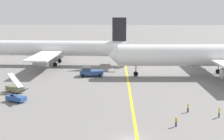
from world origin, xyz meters
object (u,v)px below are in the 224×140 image
(pushback_tug, at_px, (91,72))
(gse_belt_loader_portside, at_px, (16,98))
(ground_crew_wing_walker_right, at_px, (176,121))
(ground_crew_marshaller_foreground, at_px, (188,108))
(ground_crew_ramp_agent_by_cones, at_px, (219,113))
(gse_stair_truck_yellow, at_px, (15,88))
(airliner_at_gate_left, at_px, (48,48))
(airliner_being_pushed, at_px, (212,56))

(pushback_tug, relative_size, gse_belt_loader_portside, 1.91)
(ground_crew_wing_walker_right, bearing_deg, ground_crew_marshaller_foreground, 66.30)
(ground_crew_ramp_agent_by_cones, bearing_deg, ground_crew_wing_walker_right, -149.58)
(ground_crew_ramp_agent_by_cones, xyz_separation_m, ground_crew_wing_walker_right, (-7.99, -4.69, -0.01))
(pushback_tug, height_order, ground_crew_marshaller_foreground, pushback_tug)
(ground_crew_marshaller_foreground, distance_m, ground_crew_wing_walker_right, 8.03)
(gse_belt_loader_portside, height_order, ground_crew_wing_walker_right, gse_belt_loader_portside)
(gse_stair_truck_yellow, height_order, ground_crew_ramp_agent_by_cones, gse_stair_truck_yellow)
(airliner_at_gate_left, xyz_separation_m, gse_belt_loader_portside, (3.36, -42.95, -4.45))
(ground_crew_ramp_agent_by_cones, relative_size, ground_crew_wing_walker_right, 1.01)
(ground_crew_wing_walker_right, bearing_deg, ground_crew_ramp_agent_by_cones, 30.42)
(ground_crew_marshaller_foreground, relative_size, ground_crew_wing_walker_right, 0.97)
(gse_stair_truck_yellow, bearing_deg, ground_crew_marshaller_foreground, -19.89)
(ground_crew_ramp_agent_by_cones, bearing_deg, ground_crew_marshaller_foreground, 150.88)
(airliner_at_gate_left, xyz_separation_m, ground_crew_marshaller_foreground, (36.13, -48.33, -4.46))
(airliner_at_gate_left, distance_m, gse_stair_truck_yellow, 35.74)
(gse_belt_loader_portside, xyz_separation_m, ground_crew_marshaller_foreground, (32.77, -5.38, -0.01))
(gse_belt_loader_portside, distance_m, gse_stair_truck_yellow, 7.95)
(ground_crew_ramp_agent_by_cones, bearing_deg, pushback_tug, 127.22)
(gse_belt_loader_portside, bearing_deg, ground_crew_marshaller_foreground, -9.32)
(pushback_tug, bearing_deg, gse_stair_truck_yellow, -130.34)
(airliner_at_gate_left, relative_size, ground_crew_wing_walker_right, 34.58)
(airliner_at_gate_left, height_order, gse_belt_loader_portside, airliner_at_gate_left)
(airliner_being_pushed, bearing_deg, pushback_tug, -177.84)
(gse_belt_loader_portside, distance_m, ground_crew_wing_walker_right, 32.16)
(pushback_tug, height_order, gse_belt_loader_portside, gse_belt_loader_portside)
(airliner_being_pushed, height_order, pushback_tug, airliner_being_pushed)
(airliner_at_gate_left, xyz_separation_m, ground_crew_wing_walker_right, (32.90, -55.68, -4.43))
(pushback_tug, height_order, ground_crew_ramp_agent_by_cones, pushback_tug)
(airliner_being_pushed, xyz_separation_m, ground_crew_ramp_agent_by_cones, (-7.26, -34.43, -4.80))
(gse_belt_loader_portside, bearing_deg, ground_crew_ramp_agent_by_cones, -12.08)
(gse_belt_loader_portside, relative_size, ground_crew_marshaller_foreground, 3.16)
(pushback_tug, bearing_deg, ground_crew_wing_walker_right, -65.55)
(gse_belt_loader_portside, xyz_separation_m, ground_crew_ramp_agent_by_cones, (37.53, -8.03, 0.03))
(gse_stair_truck_yellow, bearing_deg, gse_belt_loader_portside, -69.91)
(airliner_at_gate_left, relative_size, pushback_tug, 5.91)
(airliner_being_pushed, bearing_deg, gse_belt_loader_portside, -149.49)
(gse_belt_loader_portside, xyz_separation_m, gse_stair_truck_yellow, (-2.73, 7.47, 0.20))
(airliner_being_pushed, relative_size, ground_crew_ramp_agent_by_cones, 33.55)
(pushback_tug, relative_size, ground_crew_wing_walker_right, 5.85)
(airliner_being_pushed, xyz_separation_m, ground_crew_wing_walker_right, (-15.26, -39.12, -4.82))
(airliner_being_pushed, xyz_separation_m, pushback_tug, (-32.49, -1.22, -4.47))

